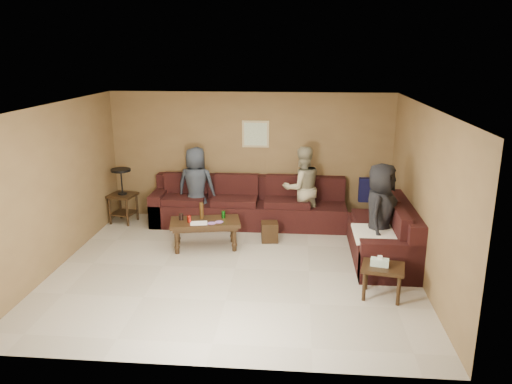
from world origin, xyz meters
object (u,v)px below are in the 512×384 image
(coffee_table, at_px, (205,225))
(side_table_right, at_px, (382,270))
(waste_bin, at_px, (270,232))
(sectional_sofa, at_px, (290,218))
(end_table_left, at_px, (123,195))
(person_middle, at_px, (302,188))
(person_left, at_px, (196,186))
(person_right, at_px, (380,214))

(coffee_table, xyz_separation_m, side_table_right, (2.72, -1.55, -0.01))
(side_table_right, relative_size, waste_bin, 1.85)
(side_table_right, bearing_deg, waste_bin, 130.13)
(sectional_sofa, relative_size, end_table_left, 4.34)
(side_table_right, bearing_deg, person_middle, 111.92)
(end_table_left, xyz_separation_m, waste_bin, (2.91, -0.77, -0.39))
(waste_bin, bearing_deg, person_left, 152.15)
(waste_bin, distance_m, person_right, 2.03)
(waste_bin, bearing_deg, sectional_sofa, 40.83)
(end_table_left, distance_m, person_left, 1.47)
(end_table_left, height_order, person_left, person_left)
(sectional_sofa, distance_m, side_table_right, 2.60)
(person_left, bearing_deg, waste_bin, 158.06)
(sectional_sofa, xyz_separation_m, person_middle, (0.20, 0.45, 0.46))
(person_middle, bearing_deg, person_right, 106.03)
(end_table_left, distance_m, person_right, 4.93)
(sectional_sofa, distance_m, coffee_table, 1.60)
(person_left, height_order, person_middle, person_middle)
(coffee_table, distance_m, side_table_right, 3.13)
(sectional_sofa, height_order, person_middle, person_middle)
(waste_bin, distance_m, person_middle, 1.12)
(coffee_table, relative_size, person_left, 0.83)
(person_left, bearing_deg, side_table_right, 144.63)
(sectional_sofa, relative_size, person_middle, 2.97)
(waste_bin, bearing_deg, end_table_left, 165.17)
(person_left, xyz_separation_m, person_middle, (2.01, -0.01, 0.02))
(side_table_right, distance_m, person_left, 4.13)
(coffee_table, relative_size, end_table_left, 1.17)
(sectional_sofa, distance_m, person_left, 1.91)
(side_table_right, height_order, person_middle, person_middle)
(coffee_table, distance_m, person_left, 1.27)
(sectional_sofa, xyz_separation_m, waste_bin, (-0.35, -0.31, -0.15))
(person_middle, height_order, person_right, person_right)
(end_table_left, distance_m, side_table_right, 5.31)
(sectional_sofa, xyz_separation_m, person_left, (-1.80, 0.46, 0.43))
(person_middle, bearing_deg, coffee_table, 13.21)
(person_right, bearing_deg, end_table_left, 94.57)
(waste_bin, relative_size, person_middle, 0.22)
(side_table_right, bearing_deg, end_table_left, 149.14)
(person_right, bearing_deg, sectional_sofa, 75.11)
(coffee_table, bearing_deg, sectional_sofa, 26.16)
(sectional_sofa, height_order, coffee_table, sectional_sofa)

